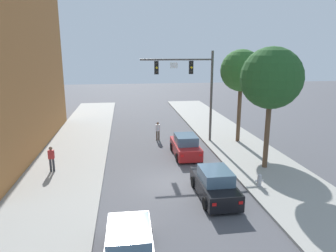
% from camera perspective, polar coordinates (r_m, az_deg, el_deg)
% --- Properties ---
extents(ground_plane, '(120.00, 120.00, 0.00)m').
position_cam_1_polar(ground_plane, '(18.42, 0.62, -10.56)').
color(ground_plane, '#4C4C51').
extents(sidewalk_left, '(5.00, 60.00, 0.15)m').
position_cam_1_polar(sidewalk_left, '(18.63, -19.93, -10.88)').
color(sidewalk_left, '#99968E').
rests_on(sidewalk_left, ground).
extents(sidewalk_right, '(5.00, 60.00, 0.15)m').
position_cam_1_polar(sidewalk_right, '(20.34, 19.26, -8.74)').
color(sidewalk_right, '#99968E').
rests_on(sidewalk_right, ground).
extents(traffic_signal_mast, '(5.97, 0.38, 7.50)m').
position_cam_1_polar(traffic_signal_mast, '(25.44, 4.49, 8.49)').
color(traffic_signal_mast, '#514C47').
rests_on(traffic_signal_mast, sidewalk_right).
extents(car_lead_red, '(1.85, 4.25, 1.60)m').
position_cam_1_polar(car_lead_red, '(22.95, 3.24, -3.74)').
color(car_lead_red, '#B21E1E').
rests_on(car_lead_red, ground).
extents(car_following_black, '(1.86, 4.25, 1.60)m').
position_cam_1_polar(car_following_black, '(16.71, 8.62, -10.63)').
color(car_following_black, black).
rests_on(car_following_black, ground).
extents(car_third_white, '(1.87, 4.26, 1.60)m').
position_cam_1_polar(car_third_white, '(11.87, -7.19, -21.46)').
color(car_third_white, silver).
rests_on(car_third_white, ground).
extents(pedestrian_sidewalk_left_walker, '(0.36, 0.22, 1.64)m').
position_cam_1_polar(pedestrian_sidewalk_left_walker, '(20.75, -20.78, -5.53)').
color(pedestrian_sidewalk_left_walker, '#333338').
rests_on(pedestrian_sidewalk_left_walker, sidewalk_left).
extents(pedestrian_crossing_road, '(0.36, 0.22, 1.64)m').
position_cam_1_polar(pedestrian_crossing_road, '(26.79, -1.90, -0.79)').
color(pedestrian_crossing_road, brown).
rests_on(pedestrian_crossing_road, ground).
extents(fire_hydrant, '(0.48, 0.24, 0.72)m').
position_cam_1_polar(fire_hydrant, '(18.35, 16.57, -9.52)').
color(fire_hydrant, '#B2B2B7').
rests_on(fire_hydrant, sidewalk_right).
extents(street_tree_nearest, '(3.83, 3.83, 7.74)m').
position_cam_1_polar(street_tree_nearest, '(20.21, 18.57, 8.34)').
color(street_tree_nearest, brown).
rests_on(street_tree_nearest, sidewalk_right).
extents(street_tree_second, '(3.38, 3.38, 7.63)m').
position_cam_1_polar(street_tree_second, '(25.94, 13.42, 9.88)').
color(street_tree_second, brown).
rests_on(street_tree_second, sidewalk_right).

